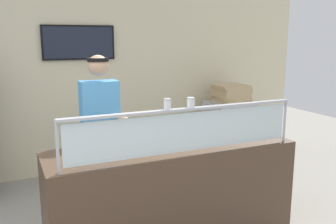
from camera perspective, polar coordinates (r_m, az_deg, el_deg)
The scene contains 11 objects.
ground_plane at distance 4.27m, azimuth -3.22°, elevation -15.30°, with size 12.00×12.00×0.00m, color gray.
shop_rear_unit at distance 5.43m, azimuth -9.83°, elevation 5.32°, with size 6.69×0.13×2.70m.
serving_counter at distance 3.53m, azimuth 0.63°, elevation -12.78°, with size 2.29×0.70×0.95m, color #4C3828.
sneeze_guard at distance 3.04m, azimuth 2.96°, elevation -2.06°, with size 2.12×0.06×0.41m.
pizza_tray at distance 3.27m, azimuth -5.12°, elevation -5.60°, with size 0.40×0.40×0.04m.
pizza_server at distance 3.26m, azimuth -4.18°, elevation -5.22°, with size 0.07×0.28×0.01m, color #ADAFB7.
parmesan_shaker at distance 2.93m, azimuth -0.11°, elevation 1.12°, with size 0.06×0.06×0.09m.
pepper_flake_shaker at distance 3.02m, azimuth 3.58°, elevation 1.38°, with size 0.06×0.06×0.09m.
worker_figure at distance 3.84m, azimuth -10.42°, elevation -2.55°, with size 0.41×0.50×1.76m.
prep_shelf at distance 5.91m, azimuth 9.56°, elevation -2.91°, with size 0.70×0.55×0.94m, color #B7BABF.
pizza_box_stack at distance 5.80m, azimuth 9.78°, elevation 2.91°, with size 0.52×0.50×0.27m.
Camera 1 is at (-0.22, -2.57, 1.92)m, focal length 39.07 mm.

